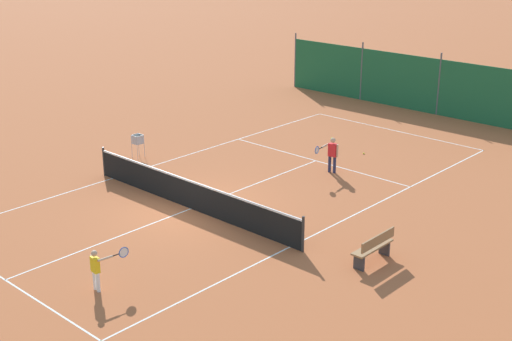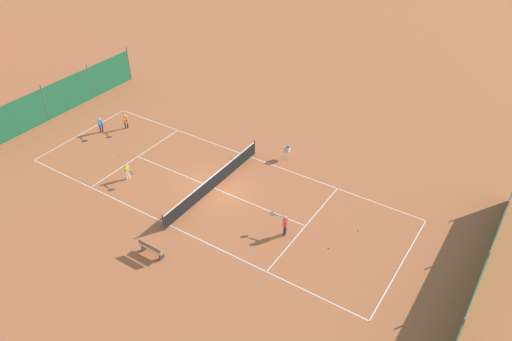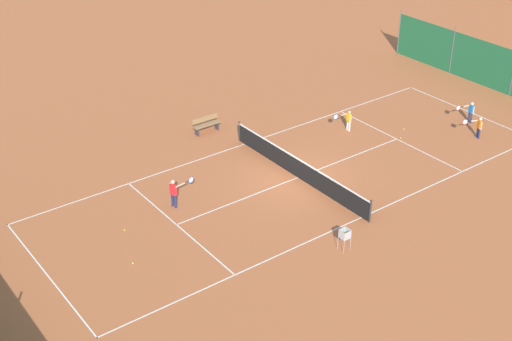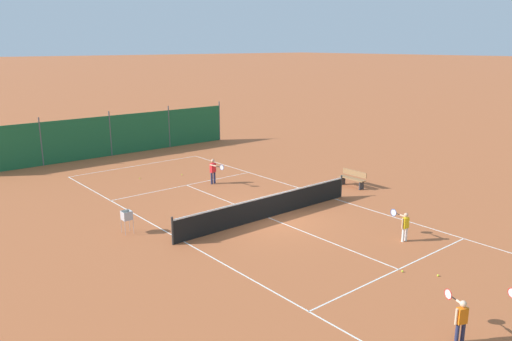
% 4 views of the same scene
% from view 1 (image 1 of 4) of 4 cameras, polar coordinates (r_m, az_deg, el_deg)
% --- Properties ---
extents(ground_plane, '(600.00, 600.00, 0.00)m').
position_cam_1_polar(ground_plane, '(22.69, -5.22, -3.06)').
color(ground_plane, '#B25B33').
extents(court_line_markings, '(8.25, 23.85, 0.01)m').
position_cam_1_polar(court_line_markings, '(22.69, -5.22, -3.05)').
color(court_line_markings, white).
rests_on(court_line_markings, ground).
extents(tennis_net, '(9.18, 0.08, 1.06)m').
position_cam_1_polar(tennis_net, '(22.51, -5.25, -1.88)').
color(tennis_net, '#2D2D2D').
rests_on(tennis_net, ground).
extents(windscreen_fence_near, '(17.28, 0.08, 2.90)m').
position_cam_1_polar(windscreen_fence_near, '(34.15, 14.40, 6.47)').
color(windscreen_fence_near, '#1E6038').
rests_on(windscreen_fence_near, ground).
extents(player_far_service, '(0.45, 0.92, 1.10)m').
position_cam_1_polar(player_far_service, '(18.02, -12.56, -7.51)').
color(player_far_service, white).
rests_on(player_far_service, ground).
extents(player_near_service, '(0.44, 1.10, 1.31)m').
position_cam_1_polar(player_near_service, '(25.65, 6.08, 1.43)').
color(player_near_service, '#23284C').
rests_on(player_near_service, ground).
extents(tennis_ball_near_corner, '(0.07, 0.07, 0.07)m').
position_cam_1_polar(tennis_ball_near_corner, '(29.85, 6.06, 2.59)').
color(tennis_ball_near_corner, '#CCE033').
rests_on(tennis_ball_near_corner, ground).
extents(tennis_ball_far_corner, '(0.07, 0.07, 0.07)m').
position_cam_1_polar(tennis_ball_far_corner, '(28.06, 8.61, 1.37)').
color(tennis_ball_far_corner, '#CCE033').
rests_on(tennis_ball_far_corner, ground).
extents(ball_hopper, '(0.36, 0.36, 0.89)m').
position_cam_1_polar(ball_hopper, '(27.59, -9.45, 2.37)').
color(ball_hopper, '#B7B7BC').
rests_on(ball_hopper, ground).
extents(courtside_bench, '(0.36, 1.50, 0.84)m').
position_cam_1_polar(courtside_bench, '(19.27, 9.41, -6.07)').
color(courtside_bench, olive).
rests_on(courtside_bench, ground).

